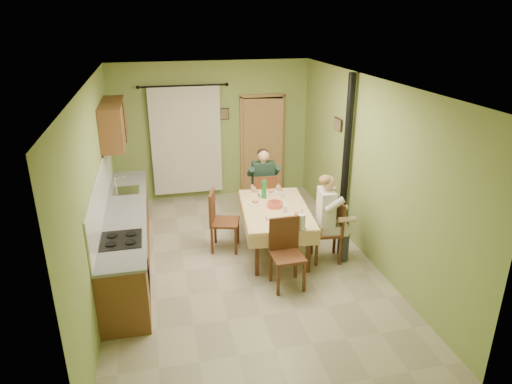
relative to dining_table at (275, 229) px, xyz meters
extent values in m
cube|color=tan|center=(-0.62, -0.32, -0.38)|extent=(4.00, 6.00, 0.01)
cube|color=#8AA052|center=(-0.62, 2.68, 1.02)|extent=(4.00, 0.04, 2.80)
cube|color=#8AA052|center=(-0.62, -3.32, 1.02)|extent=(4.00, 0.04, 2.80)
cube|color=#8AA052|center=(-2.62, -0.32, 1.02)|extent=(0.04, 6.00, 2.80)
cube|color=#8AA052|center=(1.38, -0.32, 1.02)|extent=(0.04, 6.00, 2.80)
cube|color=white|center=(-0.62, -0.32, 2.42)|extent=(4.00, 6.00, 0.04)
cube|color=brown|center=(-2.32, 0.08, 0.06)|extent=(0.60, 3.60, 0.88)
cube|color=gray|center=(-2.32, 0.08, 0.52)|extent=(0.64, 3.64, 0.04)
cube|color=white|center=(-2.60, 0.08, 0.85)|extent=(0.02, 3.60, 0.66)
cube|color=silver|center=(-2.32, 0.88, 0.53)|extent=(0.42, 0.42, 0.03)
cube|color=black|center=(-2.32, -0.92, 0.54)|extent=(0.52, 0.56, 0.02)
cube|color=black|center=(-2.02, -0.92, 0.07)|extent=(0.01, 0.55, 0.55)
cube|color=brown|center=(-2.44, 1.38, 1.57)|extent=(0.35, 1.40, 0.70)
cylinder|color=black|center=(-1.17, 2.56, 1.97)|extent=(1.70, 0.04, 0.04)
cube|color=silver|center=(-1.17, 2.58, 0.87)|extent=(1.40, 0.06, 2.20)
cube|color=black|center=(0.43, 2.67, 0.65)|extent=(0.84, 0.03, 2.06)
cube|color=#A57745|center=(-0.02, 2.65, 0.65)|extent=(0.06, 0.06, 2.12)
cube|color=#A57745|center=(0.88, 2.65, 0.65)|extent=(0.06, 0.06, 2.12)
cube|color=#A57745|center=(0.43, 2.65, 1.71)|extent=(0.96, 0.06, 0.06)
cube|color=#A57745|center=(0.42, 2.57, 0.64)|extent=(0.81, 0.19, 2.04)
cube|color=#E3BA7A|center=(0.00, 0.00, 0.36)|extent=(1.21, 1.82, 0.04)
cube|color=#E3BA7A|center=(-0.09, -0.86, 0.25)|extent=(1.03, 0.12, 0.22)
cube|color=#E3BA7A|center=(0.09, 0.86, 0.25)|extent=(1.03, 0.12, 0.22)
cube|color=#E3BA7A|center=(-0.51, 0.05, 0.25)|extent=(0.20, 1.71, 0.22)
cube|color=#E3BA7A|center=(0.51, -0.05, 0.25)|extent=(0.20, 1.71, 0.22)
cylinder|color=white|center=(0.09, 0.66, 0.39)|extent=(0.25, 0.25, 0.02)
ellipsoid|color=#CC7233|center=(0.09, 0.66, 0.41)|extent=(0.12, 0.12, 0.05)
cylinder|color=white|center=(-0.08, -0.57, 0.39)|extent=(0.25, 0.25, 0.02)
ellipsoid|color=#CC7233|center=(-0.08, -0.57, 0.41)|extent=(0.12, 0.12, 0.05)
cylinder|color=white|center=(0.26, -0.35, 0.39)|extent=(0.25, 0.25, 0.02)
ellipsoid|color=#CC7233|center=(0.26, -0.35, 0.41)|extent=(0.12, 0.12, 0.05)
cylinder|color=white|center=(-0.27, 0.25, 0.39)|extent=(0.25, 0.25, 0.02)
ellipsoid|color=#CC7233|center=(-0.27, 0.25, 0.41)|extent=(0.12, 0.12, 0.05)
cylinder|color=#FE6145|center=(0.01, 0.05, 0.42)|extent=(0.26, 0.26, 0.08)
cylinder|color=white|center=(-0.06, -0.55, 0.39)|extent=(0.28, 0.28, 0.02)
cube|color=tan|center=(-0.02, -0.55, 0.41)|extent=(0.06, 0.07, 0.03)
cube|color=tan|center=(-0.05, -0.55, 0.41)|extent=(0.07, 0.06, 0.03)
cube|color=tan|center=(-0.03, -0.54, 0.41)|extent=(0.06, 0.07, 0.03)
cube|color=tan|center=(-0.03, -0.55, 0.41)|extent=(0.05, 0.07, 0.03)
cube|color=tan|center=(-0.04, -0.59, 0.41)|extent=(0.07, 0.06, 0.03)
cube|color=tan|center=(-0.06, -0.55, 0.41)|extent=(0.07, 0.06, 0.03)
cube|color=tan|center=(-0.08, -0.53, 0.41)|extent=(0.07, 0.07, 0.03)
cylinder|color=silver|center=(0.10, -0.18, 0.43)|extent=(0.07, 0.07, 0.10)
cylinder|color=silver|center=(0.23, 0.37, 0.43)|extent=(0.07, 0.07, 0.10)
cylinder|color=white|center=(0.16, -0.82, 0.50)|extent=(0.11, 0.11, 0.22)
cylinder|color=silver|center=(0.16, -0.82, 0.53)|extent=(0.02, 0.02, 0.30)
cube|color=#562C17|center=(0.06, 1.06, 0.10)|extent=(0.44, 0.44, 0.04)
cube|color=#562C17|center=(0.06, 0.87, 0.36)|extent=(0.43, 0.06, 0.48)
cube|color=#562C17|center=(-0.11, -1.07, 0.10)|extent=(0.45, 0.45, 0.04)
cube|color=#562C17|center=(-0.11, -0.87, 0.37)|extent=(0.44, 0.05, 0.50)
cube|color=#562C17|center=(0.70, -0.46, 0.10)|extent=(0.49, 0.49, 0.04)
cube|color=#562C17|center=(0.90, -0.49, 0.36)|extent=(0.10, 0.43, 0.49)
cube|color=#562C17|center=(-0.78, 0.24, 0.10)|extent=(0.55, 0.55, 0.04)
cube|color=#562C17|center=(-0.98, 0.30, 0.37)|extent=(0.16, 0.44, 0.51)
cube|color=#192D23|center=(0.06, 0.96, 0.18)|extent=(0.38, 0.42, 0.16)
cube|color=#192D23|center=(0.07, 1.09, 0.53)|extent=(0.41, 0.24, 0.54)
sphere|color=tan|center=(0.07, 1.08, 0.92)|extent=(0.21, 0.21, 0.21)
ellipsoid|color=black|center=(0.07, 1.12, 0.96)|extent=(0.21, 0.21, 0.16)
cube|color=silver|center=(0.80, -0.48, 0.18)|extent=(0.45, 0.41, 0.16)
cube|color=silver|center=(0.67, -0.46, 0.53)|extent=(0.27, 0.43, 0.54)
sphere|color=tan|center=(0.68, -0.46, 0.92)|extent=(0.21, 0.21, 0.21)
ellipsoid|color=olive|center=(0.64, -0.45, 0.96)|extent=(0.21, 0.21, 0.16)
cylinder|color=black|center=(1.28, 0.28, 1.02)|extent=(0.12, 0.12, 2.80)
cylinder|color=black|center=(1.28, 0.28, -0.23)|extent=(0.24, 0.24, 0.30)
cube|color=black|center=(-0.37, 2.65, 1.37)|extent=(0.19, 0.03, 0.23)
cube|color=brown|center=(1.35, 0.88, 1.47)|extent=(0.03, 0.31, 0.21)
camera|label=1|loc=(-1.79, -6.43, 3.28)|focal=32.00mm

